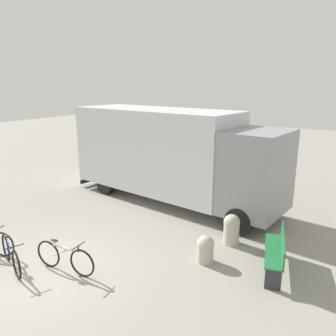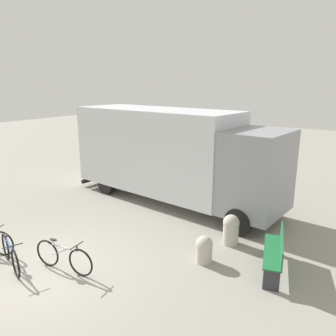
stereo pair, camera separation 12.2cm
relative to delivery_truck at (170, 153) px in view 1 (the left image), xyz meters
name	(u,v)px [view 1 (the left image)]	position (x,y,z in m)	size (l,w,h in m)	color
ground_plane	(44,272)	(0.08, -5.73, -1.83)	(60.00, 60.00, 0.00)	gray
delivery_truck	(170,153)	(0.00, 0.00, 0.00)	(8.39, 3.15, 3.38)	silver
park_bench	(277,250)	(4.62, -2.73, -1.32)	(0.83, 1.80, 0.91)	#1E6638
bicycle_middle	(11,255)	(-0.71, -6.01, -1.47)	(1.59, 0.66, 0.76)	black
bicycle_far	(65,257)	(0.47, -5.42, -1.47)	(1.67, 0.44, 0.76)	black
bollard_near_bench	(205,249)	(3.05, -3.30, -1.48)	(0.42, 0.42, 0.69)	#B2AD9E
bollard_far_bench	(231,228)	(3.23, -2.05, -1.38)	(0.45, 0.45, 0.85)	#B2AD9E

